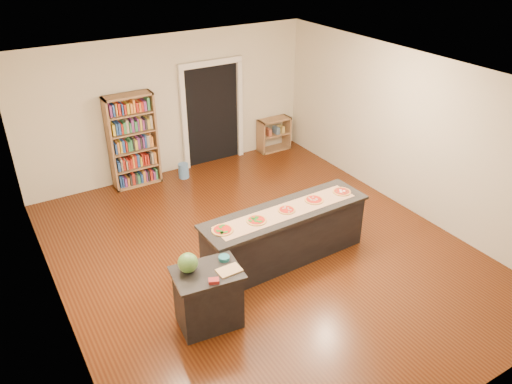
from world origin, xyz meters
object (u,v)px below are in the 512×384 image
kitchen_island (285,235)px  waste_bin (184,171)px  bookshelf (133,141)px  watermelon (188,263)px  low_shelf (274,134)px  side_counter (208,298)px

kitchen_island → waste_bin: 3.39m
kitchen_island → bookshelf: (-1.10, 3.60, 0.48)m
waste_bin → watermelon: watermelon is taller
kitchen_island → watermelon: size_ratio=10.50×
low_shelf → waste_bin: (-2.35, -0.23, -0.22)m
low_shelf → waste_bin: low_shelf is taller
bookshelf → side_counter: bearing=-97.1°
bookshelf → waste_bin: 1.20m
side_counter → watermelon: watermelon is taller
side_counter → low_shelf: 5.70m
kitchen_island → bookshelf: 3.80m
side_counter → watermelon: 0.59m
watermelon → waste_bin: bearing=67.6°
kitchen_island → waste_bin: size_ratio=8.71×
bookshelf → watermelon: size_ratio=7.26×
waste_bin → bookshelf: bearing=165.6°
bookshelf → watermelon: 4.20m
kitchen_island → watermelon: bearing=-165.1°
side_counter → watermelon: bearing=152.0°
low_shelf → waste_bin: 2.37m
low_shelf → bookshelf: bearing=-179.9°
low_shelf → watermelon: (-3.96, -4.14, 0.59)m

